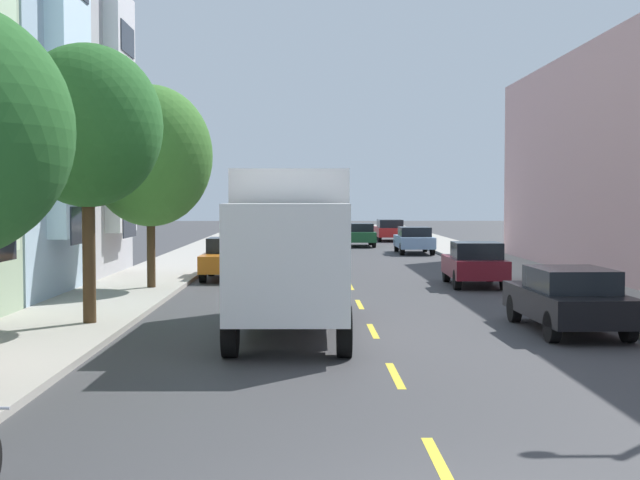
% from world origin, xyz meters
% --- Properties ---
extents(ground_plane, '(160.00, 160.00, 0.00)m').
position_xyz_m(ground_plane, '(0.00, 30.00, 0.00)').
color(ground_plane, '#38383A').
extents(sidewalk_left, '(3.20, 120.00, 0.14)m').
position_xyz_m(sidewalk_left, '(-7.10, 28.00, 0.07)').
color(sidewalk_left, '#A39E93').
rests_on(sidewalk_left, ground_plane).
extents(sidewalk_right, '(3.20, 120.00, 0.14)m').
position_xyz_m(sidewalk_right, '(7.10, 28.00, 0.07)').
color(sidewalk_right, '#A39E93').
rests_on(sidewalk_right, ground_plane).
extents(lane_centerline_dashes, '(0.14, 47.20, 0.01)m').
position_xyz_m(lane_centerline_dashes, '(0.00, 24.50, 0.00)').
color(lane_centerline_dashes, yellow).
rests_on(lane_centerline_dashes, ground_plane).
extents(street_tree_second, '(3.37, 3.37, 6.29)m').
position_xyz_m(street_tree_second, '(-6.40, 12.46, 4.57)').
color(street_tree_second, '#47331E').
rests_on(street_tree_second, sidewalk_left).
extents(street_tree_third, '(3.92, 3.92, 6.39)m').
position_xyz_m(street_tree_third, '(-6.40, 20.53, 4.29)').
color(street_tree_third, '#47331E').
rests_on(street_tree_third, sidewalk_left).
extents(delivery_box_truck, '(2.50, 8.08, 3.55)m').
position_xyz_m(delivery_box_truck, '(-1.80, 12.13, 1.99)').
color(delivery_box_truck, white).
rests_on(delivery_box_truck, ground_plane).
extents(parked_sedan_sky, '(1.83, 4.51, 1.43)m').
position_xyz_m(parked_sedan_sky, '(4.31, 40.03, 0.75)').
color(parked_sedan_sky, '#7A9EC6').
rests_on(parked_sedan_sky, ground_plane).
extents(parked_wagon_red, '(1.83, 4.71, 1.50)m').
position_xyz_m(parked_wagon_red, '(4.31, 54.19, 0.80)').
color(parked_wagon_red, '#AD1E1E').
rests_on(parked_wagon_red, ground_plane).
extents(parked_hatchback_burgundy, '(1.85, 4.05, 1.50)m').
position_xyz_m(parked_hatchback_burgundy, '(4.20, 22.19, 0.76)').
color(parked_hatchback_burgundy, maroon).
rests_on(parked_hatchback_burgundy, ground_plane).
extents(parked_hatchback_orange, '(1.76, 4.01, 1.50)m').
position_xyz_m(parked_hatchback_orange, '(-4.36, 25.01, 0.76)').
color(parked_hatchback_orange, orange).
rests_on(parked_hatchback_orange, ground_plane).
extents(parked_sedan_black, '(1.90, 4.54, 1.43)m').
position_xyz_m(parked_sedan_black, '(4.31, 11.82, 0.75)').
color(parked_sedan_black, black).
rests_on(parked_sedan_black, ground_plane).
extents(moving_forest_sedan, '(1.80, 4.50, 1.43)m').
position_xyz_m(moving_forest_sedan, '(1.80, 47.22, 0.75)').
color(moving_forest_sedan, '#194C28').
rests_on(moving_forest_sedan, ground_plane).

